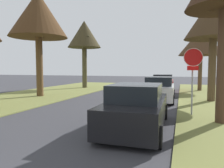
{
  "coord_description": "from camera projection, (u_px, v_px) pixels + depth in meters",
  "views": [
    {
      "loc": [
        3.76,
        0.73,
        2.08
      ],
      "look_at": [
        0.97,
        9.11,
        1.45
      ],
      "focal_mm": 33.59,
      "sensor_mm": 36.0,
      "label": 1
    }
  ],
  "objects": [
    {
      "name": "street_tree_left_far",
      "position": [
        84.0,
        35.0,
        22.62
      ],
      "size": [
        3.58,
        3.58,
        7.22
      ],
      "color": "#47422A",
      "rests_on": "grass_verge_left"
    },
    {
      "name": "street_tree_left_mid_b",
      "position": [
        38.0,
        15.0,
        15.43
      ],
      "size": [
        4.25,
        4.25,
        7.72
      ],
      "color": "brown",
      "rests_on": "grass_verge_left"
    },
    {
      "name": "street_tree_right_far",
      "position": [
        201.0,
        42.0,
        19.58
      ],
      "size": [
        4.05,
        4.05,
        5.87
      ],
      "color": "brown",
      "rests_on": "grass_verge_right"
    },
    {
      "name": "parked_sedan_red",
      "position": [
        163.0,
        84.0,
        19.45
      ],
      "size": [
        2.04,
        4.44,
        1.57
      ],
      "color": "red",
      "rests_on": "ground"
    },
    {
      "name": "parked_sedan_white",
      "position": [
        159.0,
        90.0,
        13.8
      ],
      "size": [
        2.04,
        4.44,
        1.57
      ],
      "color": "white",
      "rests_on": "ground"
    },
    {
      "name": "parked_sedan_black",
      "position": [
        137.0,
        108.0,
        7.25
      ],
      "size": [
        2.04,
        4.44,
        1.57
      ],
      "color": "black",
      "rests_on": "ground"
    },
    {
      "name": "stop_sign_far",
      "position": [
        193.0,
        67.0,
        9.19
      ],
      "size": [
        0.82,
        0.53,
        2.95
      ],
      "color": "#9EA0A5",
      "rests_on": "grass_verge_right"
    },
    {
      "name": "street_tree_right_mid_b",
      "position": [
        214.0,
        18.0,
        13.03
      ],
      "size": [
        3.54,
        3.54,
        6.68
      ],
      "color": "brown",
      "rests_on": "grass_verge_right"
    }
  ]
}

